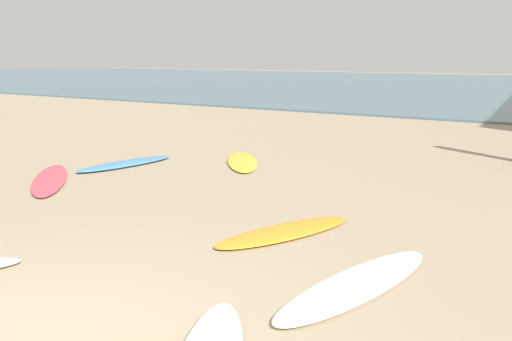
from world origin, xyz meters
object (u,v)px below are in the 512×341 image
Objects in this scene: surfboard_1 at (126,164)px; surfboard_2 at (357,284)px; surfboard_5 at (242,162)px; surfboard_3 at (285,232)px; surfboard_0 at (50,179)px.

surfboard_2 is at bearing 165.54° from surfboard_1.
surfboard_5 is (-3.99, 4.29, -0.00)m from surfboard_2.
surfboard_1 reaches higher than surfboard_3.
surfboard_0 is 3.59m from surfboard_5.
surfboard_2 is (5.79, -2.90, -0.01)m from surfboard_1.
surfboard_1 reaches higher than surfboard_0.
surfboard_5 is at bearing -26.59° from surfboard_3.
surfboard_3 is (-1.27, 0.97, -0.00)m from surfboard_2.
surfboard_2 is (5.99, -1.31, 0.00)m from surfboard_0.
surfboard_3 is at bearing 93.82° from surfboard_5.
surfboard_2 is 5.86m from surfboard_5.
surfboard_1 is 4.92m from surfboard_3.
surfboard_3 is 4.29m from surfboard_5.
surfboard_5 is (-2.72, 3.32, -0.00)m from surfboard_3.
surfboard_0 is 1.25× the size of surfboard_3.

